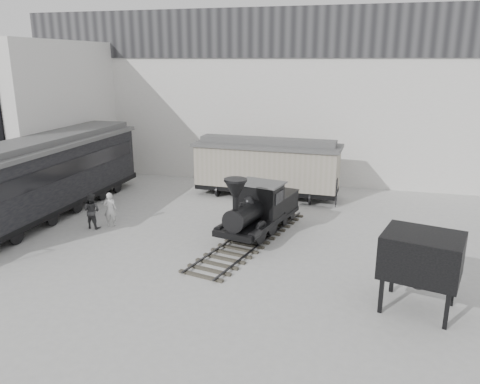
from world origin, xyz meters
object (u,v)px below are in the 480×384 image
(boxcar, at_px, (267,166))
(passenger_coach, at_px, (49,175))
(locomotive, at_px, (257,212))
(coal_hopper, at_px, (421,261))
(visitor_a, at_px, (110,209))
(visitor_b, at_px, (92,211))

(boxcar, relative_size, passenger_coach, 0.60)
(locomotive, xyz_separation_m, coal_hopper, (6.51, -5.17, 0.55))
(locomotive, height_order, visitor_a, locomotive)
(visitor_a, distance_m, coal_hopper, 14.58)
(boxcar, height_order, visitor_a, boxcar)
(passenger_coach, xyz_separation_m, visitor_b, (3.19, -1.38, -1.24))
(locomotive, height_order, visitor_b, locomotive)
(locomotive, distance_m, visitor_a, 7.29)
(passenger_coach, relative_size, visitor_a, 8.44)
(locomotive, relative_size, coal_hopper, 3.19)
(coal_hopper, bearing_deg, visitor_a, 176.52)
(locomotive, bearing_deg, coal_hopper, -25.03)
(locomotive, xyz_separation_m, passenger_coach, (-11.18, 0.42, 0.96))
(coal_hopper, bearing_deg, visitor_b, 179.13)
(locomotive, relative_size, passenger_coach, 0.63)
(boxcar, relative_size, coal_hopper, 3.07)
(locomotive, bearing_deg, visitor_b, -159.73)
(coal_hopper, bearing_deg, passenger_coach, 177.80)
(passenger_coach, xyz_separation_m, visitor_a, (3.91, -0.89, -1.27))
(visitor_b, bearing_deg, visitor_a, -141.91)
(locomotive, bearing_deg, boxcar, 110.87)
(coal_hopper, bearing_deg, locomotive, 156.87)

